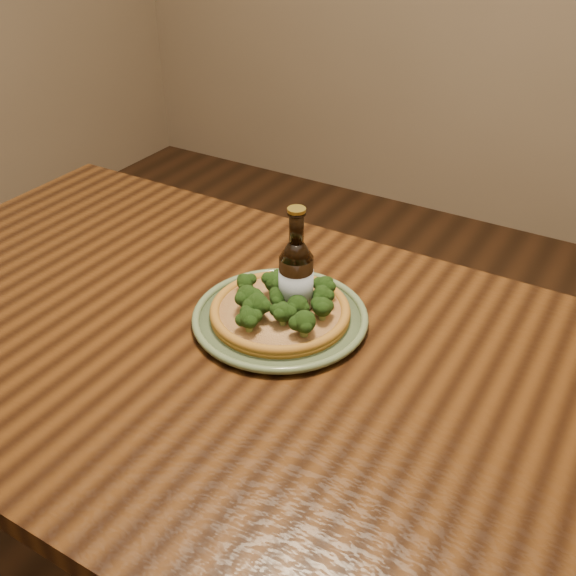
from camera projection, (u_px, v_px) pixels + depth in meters
The scene contains 4 objects.
table at pixel (240, 384), 1.21m from camera, with size 1.60×0.90×0.75m.
plate at pixel (280, 317), 1.21m from camera, with size 0.32×0.32×0.02m.
pizza at pixel (280, 309), 1.19m from camera, with size 0.25×0.25×0.07m.
beer_bottle at pixel (296, 281), 1.18m from camera, with size 0.06×0.06×0.22m.
Camera 1 is at (0.55, -0.65, 1.46)m, focal length 42.00 mm.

